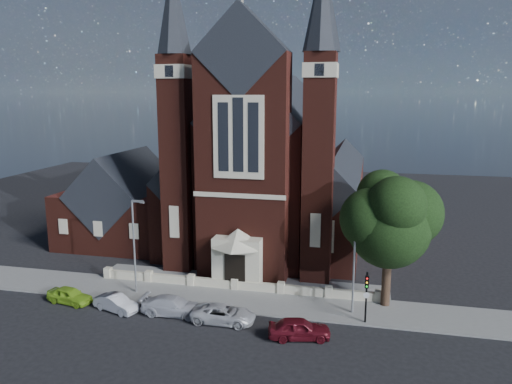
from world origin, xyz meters
TOP-DOWN VIEW (x-y plane):
  - ground at (0.00, 15.00)m, footprint 120.00×120.00m
  - pavement_strip at (0.00, 4.50)m, footprint 60.00×5.00m
  - forecourt_paving at (0.00, 8.50)m, footprint 26.00×3.00m
  - forecourt_wall at (0.00, 6.50)m, footprint 24.00×0.40m
  - church at (-0.00, 22.94)m, footprint 20.01×34.90m
  - parish_hall at (-16.00, 18.00)m, footprint 12.00×12.20m
  - street_tree at (12.60, 5.71)m, footprint 6.40×6.60m
  - street_lamp_left at (-7.91, 4.00)m, footprint 1.16×0.22m
  - street_lamp_right at (10.09, 4.00)m, footprint 1.16×0.22m
  - traffic_signal at (11.00, 2.43)m, footprint 0.28×0.42m
  - car_lime_van at (-12.29, 0.92)m, footprint 4.05×2.19m
  - car_silver_a at (-7.91, 0.41)m, footprint 4.06×2.46m
  - car_silver_b at (-3.37, 0.78)m, footprint 4.92×2.10m
  - car_white_suv at (0.78, 0.38)m, footprint 4.80×2.25m
  - car_dark_red at (6.58, -0.82)m, footprint 4.58×2.62m

SIDE VIEW (x-z plane):
  - ground at x=0.00m, z-range 0.00..0.00m
  - pavement_strip at x=0.00m, z-range -0.06..0.06m
  - forecourt_paving at x=0.00m, z-range -0.07..0.07m
  - forecourt_wall at x=0.00m, z-range -0.45..0.45m
  - car_silver_a at x=-7.91m, z-range 0.00..1.26m
  - car_lime_van at x=-12.29m, z-range 0.00..1.31m
  - car_white_suv at x=0.78m, z-range 0.00..1.33m
  - car_silver_b at x=-3.37m, z-range 0.00..1.41m
  - car_dark_red at x=6.58m, z-range 0.00..1.47m
  - traffic_signal at x=11.00m, z-range 0.58..4.58m
  - parish_hall at x=-16.00m, z-range -1.11..9.13m
  - street_lamp_left at x=-7.91m, z-range 0.55..8.64m
  - street_lamp_right at x=10.09m, z-range 0.55..8.64m
  - street_tree at x=12.60m, z-range 1.61..12.31m
  - church at x=0.00m, z-range -6.41..22.79m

